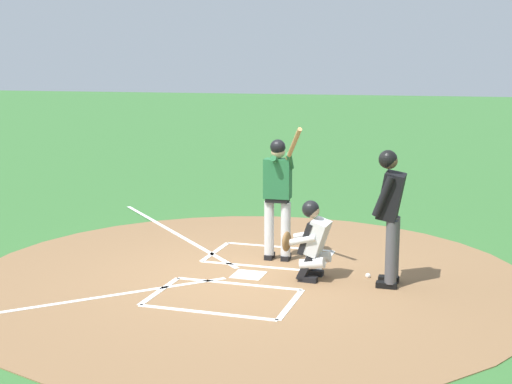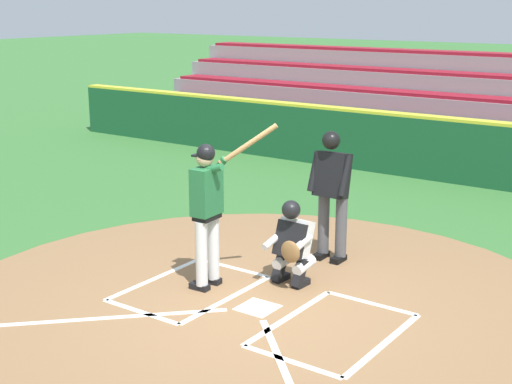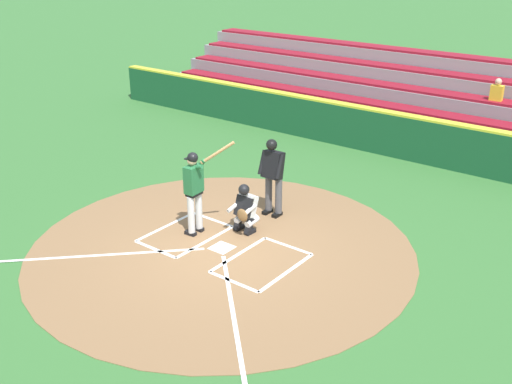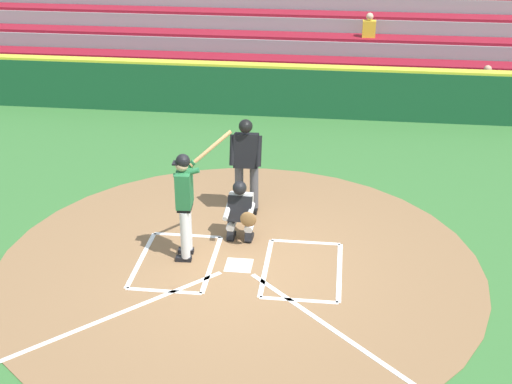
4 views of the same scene
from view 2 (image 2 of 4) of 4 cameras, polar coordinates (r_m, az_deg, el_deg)
name	(u,v)px [view 2 (image 2 of 4)]	position (r m, az deg, el deg)	size (l,w,h in m)	color
ground_plane	(258,309)	(8.75, 0.12, -9.18)	(120.00, 120.00, 0.00)	#387033
dirt_circle	(258,308)	(8.75, 0.12, -9.14)	(8.00, 8.00, 0.01)	olive
home_plate_and_chalk	(211,334)	(8.11, -3.54, -11.11)	(7.93, 4.91, 0.01)	white
batter	(208,205)	(9.03, -3.81, -1.03)	(0.91, 0.75, 2.13)	silver
catcher	(292,241)	(9.27, 2.87, -3.89)	(0.59, 0.63, 1.13)	black
plate_umpire	(332,187)	(10.05, 5.99, 0.40)	(0.58, 0.41, 1.86)	#4C4C51
baseball	(303,260)	(10.22, 3.70, -5.40)	(0.07, 0.07, 0.07)	white
backstop_wall	(475,153)	(15.06, 16.86, 2.98)	(22.00, 0.36, 1.31)	#19512D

